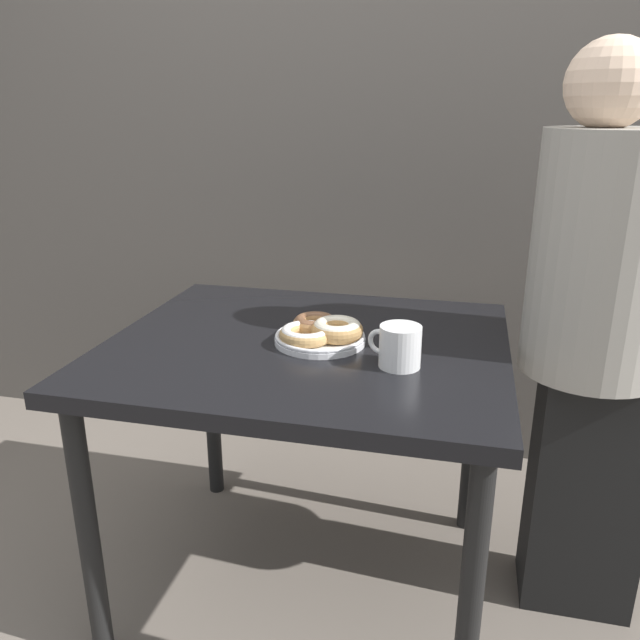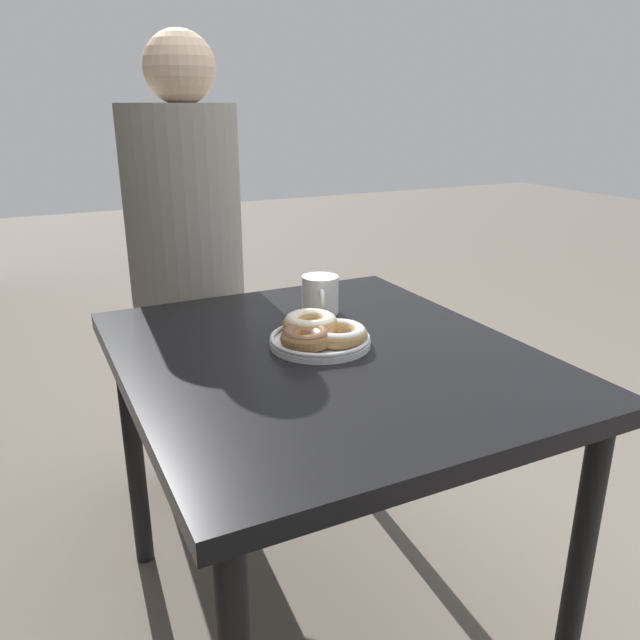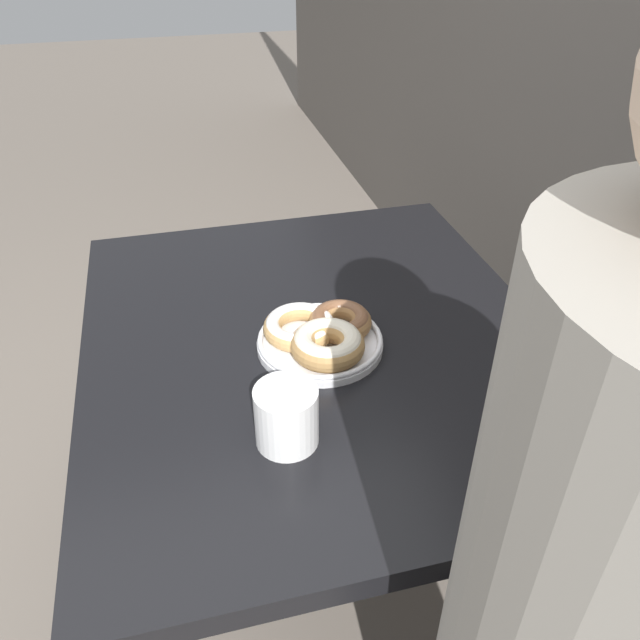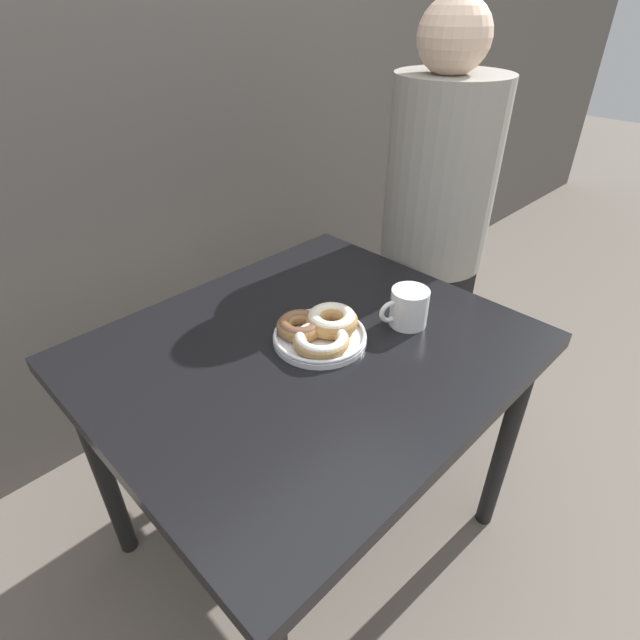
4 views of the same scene
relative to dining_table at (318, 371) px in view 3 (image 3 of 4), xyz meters
name	(u,v)px [view 3 (image 3 of 4)]	position (x,y,z in m)	size (l,w,h in m)	color
ground_plane	(216,595)	(0.00, -0.26, -0.66)	(14.00, 14.00, 0.00)	#70665B
dining_table	(318,371)	(0.00, 0.00, 0.00)	(0.99, 0.85, 0.75)	black
donut_plate	(321,334)	(0.04, 0.00, 0.11)	(0.24, 0.23, 0.06)	white
coffee_mug	(287,415)	(0.24, -0.11, 0.13)	(0.13, 0.09, 0.10)	white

